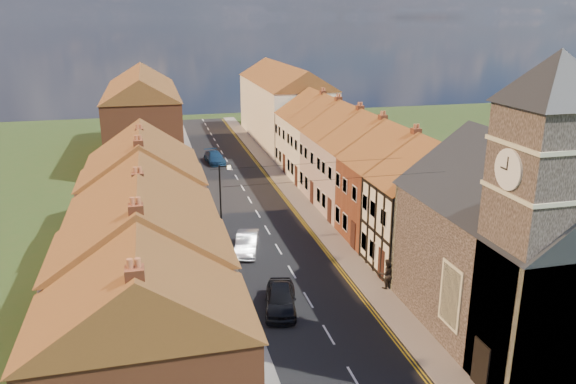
% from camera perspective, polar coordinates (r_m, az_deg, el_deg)
% --- Properties ---
extents(road, '(7.00, 90.00, 0.02)m').
position_cam_1_polar(road, '(52.49, -3.91, -0.81)').
color(road, black).
rests_on(road, ground).
extents(pavement_left, '(1.80, 90.00, 0.12)m').
position_cam_1_polar(pavement_left, '(51.95, -8.69, -1.11)').
color(pavement_left, slate).
rests_on(pavement_left, ground).
extents(pavement_right, '(1.80, 90.00, 0.12)m').
position_cam_1_polar(pavement_right, '(53.36, 0.74, -0.41)').
color(pavement_right, slate).
rests_on(pavement_right, ground).
extents(church, '(11.25, 14.25, 15.20)m').
position_cam_1_polar(church, '(30.54, 23.01, -4.09)').
color(church, black).
rests_on(church, ground).
extents(cottage_r_tudor, '(8.30, 5.20, 9.00)m').
position_cam_1_polar(cottage_r_tudor, '(38.34, 14.45, -1.23)').
color(cottage_r_tudor, white).
rests_on(cottage_r_tudor, ground).
extents(cottage_r_white_near, '(8.30, 6.00, 9.00)m').
position_cam_1_polar(cottage_r_white_near, '(42.95, 11.15, 0.99)').
color(cottage_r_white_near, brown).
rests_on(cottage_r_white_near, ground).
extents(cottage_r_cream_mid, '(8.30, 5.20, 9.00)m').
position_cam_1_polar(cottage_r_cream_mid, '(47.71, 8.46, 2.77)').
color(cottage_r_cream_mid, '#C0AC97').
rests_on(cottage_r_cream_mid, ground).
extents(cottage_r_pink, '(8.30, 6.00, 9.00)m').
position_cam_1_polar(cottage_r_pink, '(52.60, 6.25, 4.21)').
color(cottage_r_pink, '#C0AC97').
rests_on(cottage_r_pink, ground).
extents(cottage_r_white_far, '(8.30, 5.20, 9.00)m').
position_cam_1_polar(cottage_r_white_far, '(57.57, 4.42, 5.41)').
color(cottage_r_white_far, white).
rests_on(cottage_r_white_far, ground).
extents(cottage_r_cream_far, '(8.30, 6.00, 9.00)m').
position_cam_1_polar(cottage_r_cream_far, '(62.62, 2.87, 6.40)').
color(cottage_r_cream_far, white).
rests_on(cottage_r_cream_far, ground).
extents(cottage_l_brick_near, '(8.30, 5.70, 8.80)m').
position_cam_1_polar(cottage_l_brick_near, '(22.38, -14.35, -15.49)').
color(cottage_l_brick_near, brown).
rests_on(cottage_l_brick_near, ground).
extents(cottage_l_cream, '(8.30, 6.30, 9.10)m').
position_cam_1_polar(cottage_l_cream, '(27.39, -14.41, -8.74)').
color(cottage_l_cream, '#BBBBB0').
rests_on(cottage_l_cream, ground).
extents(cottage_l_white, '(8.30, 6.90, 8.80)m').
position_cam_1_polar(cottage_l_white, '(33.34, -14.41, -4.23)').
color(cottage_l_white, brown).
rests_on(cottage_l_white, ground).
extents(cottage_l_brick_mid, '(8.30, 5.70, 9.10)m').
position_cam_1_polar(cottage_l_brick_mid, '(39.05, -14.44, -0.80)').
color(cottage_l_brick_mid, '#C0AC97').
rests_on(cottage_l_brick_mid, ground).
extents(cottage_l_pink, '(8.30, 6.30, 8.80)m').
position_cam_1_polar(cottage_l_pink, '(44.65, -14.44, 1.26)').
color(cottage_l_pink, '#C0AC97').
rests_on(cottage_l_pink, ground).
extents(block_right_far, '(8.30, 24.20, 10.50)m').
position_cam_1_polar(block_right_far, '(77.06, -0.42, 9.10)').
color(block_right_far, white).
rests_on(block_right_far, ground).
extents(block_left_far, '(8.30, 24.20, 10.50)m').
position_cam_1_polar(block_left_far, '(70.05, -14.52, 7.72)').
color(block_left_far, brown).
rests_on(block_left_far, ground).
extents(lamppost, '(0.88, 0.15, 6.00)m').
position_cam_1_polar(lamppost, '(41.46, -6.76, -0.74)').
color(lamppost, black).
rests_on(lamppost, pavement_left).
extents(car_near, '(2.68, 4.68, 1.50)m').
position_cam_1_polar(car_near, '(33.03, -0.76, -10.77)').
color(car_near, black).
rests_on(car_near, ground).
extents(car_mid, '(2.52, 4.48, 1.40)m').
position_cam_1_polar(car_mid, '(40.85, -4.20, -5.19)').
color(car_mid, '#A8AAB0').
rests_on(car_mid, ground).
extents(car_far, '(2.32, 4.79, 1.34)m').
position_cam_1_polar(car_far, '(66.16, -7.46, 3.50)').
color(car_far, navy).
rests_on(car_far, ground).
extents(pedestrian_left, '(0.72, 0.50, 1.87)m').
position_cam_1_polar(pedestrian_left, '(32.78, -5.47, -10.48)').
color(pedestrian_left, black).
rests_on(pedestrian_left, pavement_left).
extents(pedestrian_right, '(0.95, 0.75, 1.93)m').
position_cam_1_polar(pedestrian_right, '(35.73, 9.98, -8.18)').
color(pedestrian_right, '#282320').
rests_on(pedestrian_right, pavement_right).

